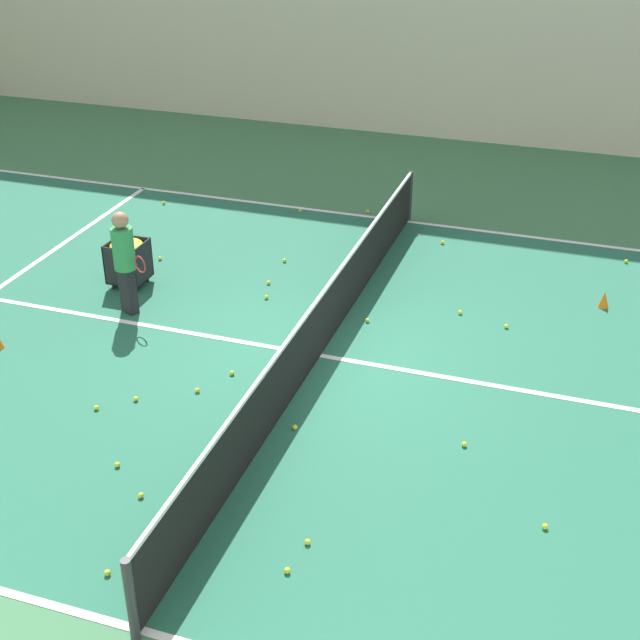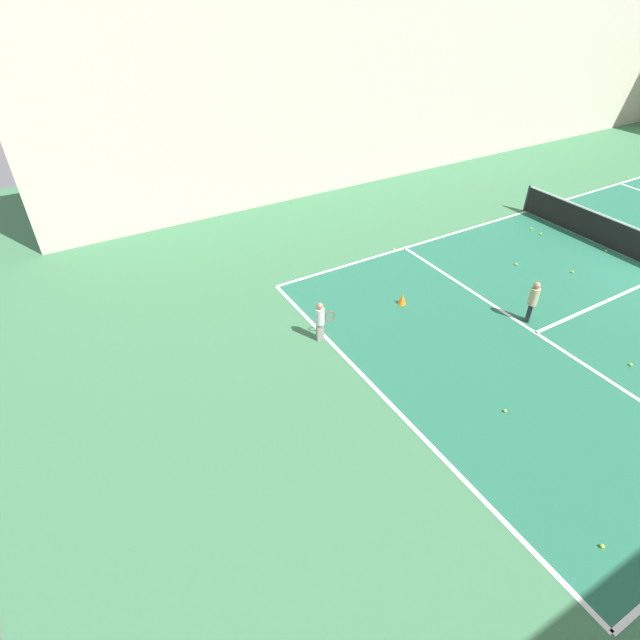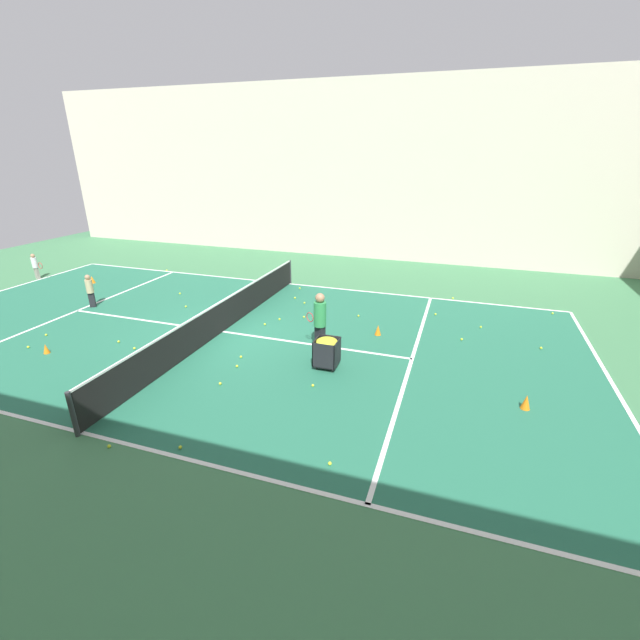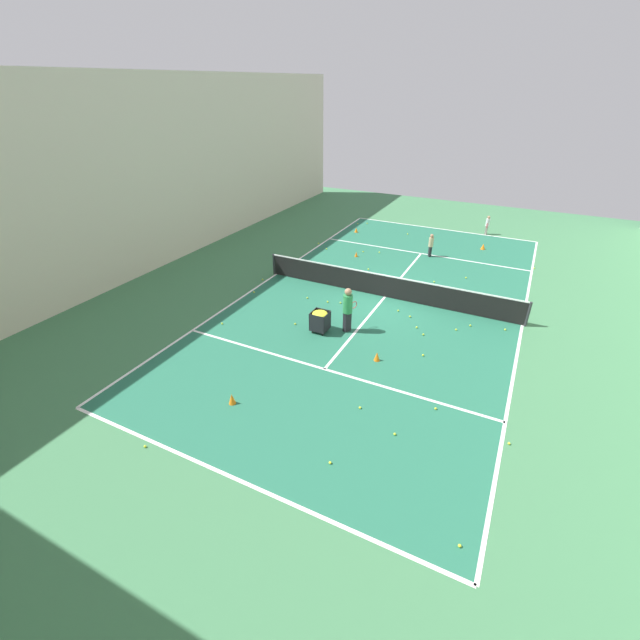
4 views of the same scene
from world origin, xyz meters
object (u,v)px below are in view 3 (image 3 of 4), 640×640
child_midcourt (90,289)px  training_cone_0 (378,330)px  coach_at_net (320,319)px  training_cone_1 (46,349)px  tennis_net (221,316)px  player_near_baseline (35,265)px  ball_cart (327,347)px

child_midcourt → training_cone_0: size_ratio=3.84×
coach_at_net → training_cone_1: size_ratio=6.28×
tennis_net → player_near_baseline: size_ratio=10.00×
tennis_net → player_near_baseline: player_near_baseline is taller
player_near_baseline → child_midcourt: size_ratio=0.93×
player_near_baseline → training_cone_0: size_ratio=3.56×
tennis_net → player_near_baseline: bearing=-103.5°
player_near_baseline → training_cone_0: player_near_baseline is taller
training_cone_1 → ball_cart: bearing=102.7°
player_near_baseline → child_midcourt: child_midcourt is taller
coach_at_net → training_cone_0: bearing=-102.4°
coach_at_net → tennis_net: bearing=20.9°
player_near_baseline → training_cone_1: (5.59, 7.04, -0.51)m
ball_cart → player_near_baseline: bearing=-104.5°
player_near_baseline → child_midcourt: (2.13, 5.25, 0.05)m
child_midcourt → training_cone_0: (-0.83, 10.42, -0.54)m
training_cone_1 → tennis_net: bearing=127.0°
tennis_net → child_midcourt: bearing=-95.0°
player_near_baseline → training_cone_0: (1.30, 15.67, -0.49)m
child_midcourt → training_cone_1: bearing=-95.6°
tennis_net → training_cone_0: bearing=105.9°
tennis_net → coach_at_net: 3.41m
tennis_net → training_cone_0: size_ratio=35.55×
ball_cart → training_cone_1: ball_cart is taller
player_near_baseline → coach_at_net: (2.96, 14.33, 0.35)m
tennis_net → training_cone_1: bearing=-53.0°
child_midcourt → training_cone_1: child_midcourt is taller
ball_cart → training_cone_0: ball_cart is taller
player_near_baseline → ball_cart: bearing=-7.6°
tennis_net → child_midcourt: (-0.50, -5.71, 0.18)m
ball_cart → training_cone_1: 7.99m
child_midcourt → training_cone_0: 10.46m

